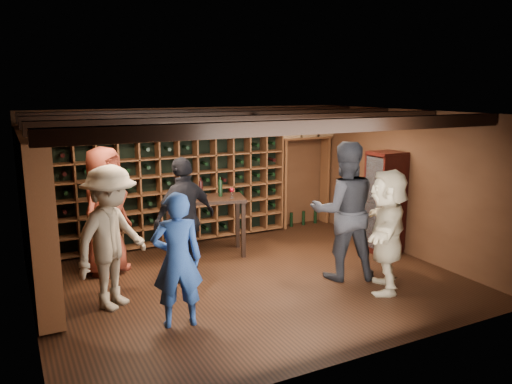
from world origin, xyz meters
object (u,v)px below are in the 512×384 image
display_cabinet (384,204)px  man_blue_shirt (177,260)px  guest_woman_black (185,219)px  guest_beige (387,231)px  guest_khaki (111,238)px  guest_red_floral (105,211)px  tasting_table (205,205)px  man_grey_suit (344,211)px

display_cabinet → man_blue_shirt: 4.27m
guest_woman_black → guest_beige: bearing=125.2°
guest_khaki → guest_red_floral: bearing=44.2°
guest_woman_black → guest_red_floral: bearing=-59.4°
guest_khaki → tasting_table: (1.84, 1.43, -0.06)m
guest_khaki → tasting_table: 2.33m
man_blue_shirt → guest_khaki: 1.08m
display_cabinet → man_grey_suit: size_ratio=0.84×
guest_red_floral → tasting_table: (1.67, 0.12, -0.11)m
man_blue_shirt → tasting_table: bearing=-108.3°
display_cabinet → guest_khaki: guest_khaki is taller
guest_woman_black → guest_khaki: 1.27m
display_cabinet → guest_khaki: 4.73m
tasting_table → guest_woman_black: bearing=-111.2°
man_grey_suit → man_blue_shirt: bearing=29.4°
man_blue_shirt → guest_woman_black: bearing=-102.5°
man_blue_shirt → guest_red_floral: (-0.42, 2.20, 0.16)m
guest_woman_black → guest_beige: (2.41, -1.67, -0.06)m
man_grey_suit → guest_woman_black: size_ratio=1.12×
man_grey_suit → tasting_table: (-1.48, 1.94, -0.16)m
man_grey_suit → tasting_table: 2.44m
tasting_table → guest_beige: bearing=-41.7°
display_cabinet → guest_red_floral: 4.69m
display_cabinet → man_blue_shirt: bearing=-165.4°
display_cabinet → guest_beige: guest_beige is taller
tasting_table → man_blue_shirt: bearing=-103.7°
man_grey_suit → guest_red_floral: 3.64m
guest_red_floral → tasting_table: 1.68m
guest_red_floral → tasting_table: size_ratio=1.35×
tasting_table → guest_khaki: bearing=-127.5°
guest_woman_black → tasting_table: (0.68, 0.94, -0.05)m
guest_woman_black → tasting_table: size_ratio=1.27×
man_grey_suit → guest_beige: (0.26, -0.67, -0.16)m
guest_red_floral → guest_woman_black: size_ratio=1.07×
display_cabinet → guest_khaki: bearing=-177.8°
man_blue_shirt → tasting_table: 2.64m
guest_red_floral → guest_beige: guest_red_floral is taller
guest_beige → tasting_table: (-1.74, 2.61, 0.00)m
guest_khaki → guest_beige: (3.58, -1.18, -0.07)m
guest_woman_black → man_blue_shirt: bearing=47.4°
guest_red_floral → tasting_table: guest_red_floral is taller
man_blue_shirt → man_grey_suit: man_grey_suit is taller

